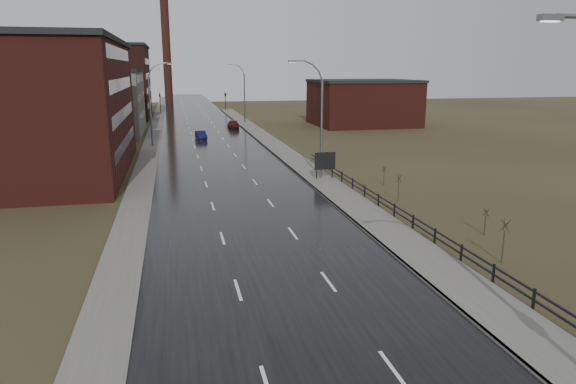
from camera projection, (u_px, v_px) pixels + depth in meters
name	position (u px, v px, depth m)	size (l,w,h in m)	color
road	(212.00, 146.00, 71.06)	(14.00, 300.00, 0.06)	black
sidewalk_right	(322.00, 181.00, 49.13)	(3.20, 180.00, 0.18)	#595651
curb_right	(306.00, 181.00, 48.81)	(0.16, 180.00, 0.18)	slate
sidewalk_left	(151.00, 148.00, 69.32)	(2.40, 260.00, 0.12)	#595651
warehouse_near	(8.00, 108.00, 50.82)	(22.44, 28.56, 13.50)	#471914
warehouse_mid	(91.00, 102.00, 83.12)	(16.32, 20.40, 10.50)	slate
warehouse_far	(86.00, 82.00, 109.95)	(26.52, 24.48, 15.50)	#331611
building_right	(363.00, 102.00, 97.32)	(18.36, 16.32, 8.50)	#471914
smokestack	(167.00, 51.00, 151.57)	(2.70, 2.70, 30.70)	#331611
streetlight_right_mid	(319.00, 120.00, 48.71)	(3.36, 0.28, 11.35)	slate
streetlight_left	(152.00, 104.00, 69.97)	(3.36, 0.28, 11.35)	slate
streetlight_right_far	(243.00, 93.00, 99.95)	(3.36, 0.28, 11.35)	slate
guardrail	(418.00, 223.00, 33.50)	(0.10, 53.05, 1.10)	black
shrub_c	(504.00, 240.00, 28.33)	(0.60, 0.63, 2.55)	#382D23
shrub_d	(485.00, 221.00, 33.20)	(0.43, 0.46, 1.80)	#382D23
shrub_e	(399.00, 187.00, 41.36)	(0.55, 0.58, 2.30)	#382D23
shrub_f	(384.00, 175.00, 47.53)	(0.44, 0.46, 1.82)	#382D23
billboard	(325.00, 162.00, 49.44)	(2.07, 0.17, 2.73)	black
traffic_light_left	(160.00, 93.00, 125.24)	(0.58, 2.73, 5.30)	black
traffic_light_right	(225.00, 93.00, 128.60)	(0.58, 2.73, 5.30)	black
car_near	(201.00, 136.00, 77.82)	(1.36, 3.91, 1.29)	#0C0D3C
car_far	(233.00, 124.00, 92.57)	(1.81, 4.50, 1.53)	#42130B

